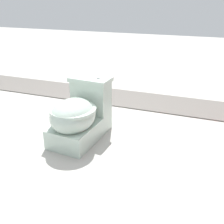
% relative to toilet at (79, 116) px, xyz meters
% --- Properties ---
extents(ground_plane, '(14.00, 14.00, 0.00)m').
position_rel_toilet_xyz_m(ground_plane, '(0.05, -0.14, -0.22)').
color(ground_plane, '#A8A59E').
extents(gravel_strip, '(0.56, 8.00, 0.01)m').
position_rel_toilet_xyz_m(gravel_strip, '(-1.07, 0.36, -0.21)').
color(gravel_strip, '#605B56').
rests_on(gravel_strip, ground).
extents(toilet, '(0.66, 0.43, 0.52)m').
position_rel_toilet_xyz_m(toilet, '(0.00, 0.00, 0.00)').
color(toilet, '#B2C6B7').
rests_on(toilet, ground).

